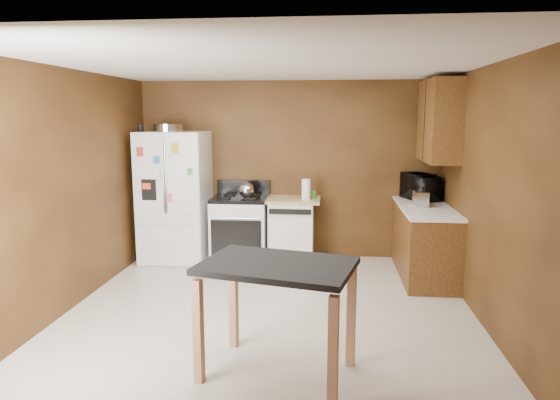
# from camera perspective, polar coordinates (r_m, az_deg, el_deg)

# --- Properties ---
(floor) EXTENTS (4.50, 4.50, 0.00)m
(floor) POSITION_cam_1_polar(r_m,az_deg,el_deg) (5.25, -1.25, -12.95)
(floor) COLOR beige
(floor) RESTS_ON ground
(ceiling) EXTENTS (4.50, 4.50, 0.00)m
(ceiling) POSITION_cam_1_polar(r_m,az_deg,el_deg) (4.87, -1.37, 15.31)
(ceiling) COLOR white
(ceiling) RESTS_ON ground
(wall_back) EXTENTS (4.20, 0.00, 4.20)m
(wall_back) POSITION_cam_1_polar(r_m,az_deg,el_deg) (7.13, 0.91, 3.47)
(wall_back) COLOR #563816
(wall_back) RESTS_ON ground
(wall_front) EXTENTS (4.20, 0.00, 4.20)m
(wall_front) POSITION_cam_1_polar(r_m,az_deg,el_deg) (2.74, -7.12, -6.73)
(wall_front) COLOR #563816
(wall_front) RESTS_ON ground
(wall_left) EXTENTS (0.00, 4.50, 4.50)m
(wall_left) POSITION_cam_1_polar(r_m,az_deg,el_deg) (5.57, -23.28, 0.93)
(wall_left) COLOR #563816
(wall_left) RESTS_ON ground
(wall_right) EXTENTS (0.00, 4.50, 4.50)m
(wall_right) POSITION_cam_1_polar(r_m,az_deg,el_deg) (5.10, 22.81, 0.22)
(wall_right) COLOR #563816
(wall_right) RESTS_ON ground
(roasting_pan) EXTENTS (0.41, 0.41, 0.10)m
(roasting_pan) POSITION_cam_1_polar(r_m,az_deg,el_deg) (7.05, -12.66, 8.06)
(roasting_pan) COLOR silver
(roasting_pan) RESTS_ON refrigerator
(pen_cup) EXTENTS (0.07, 0.07, 0.11)m
(pen_cup) POSITION_cam_1_polar(r_m,az_deg,el_deg) (7.03, -15.69, 7.96)
(pen_cup) COLOR black
(pen_cup) RESTS_ON refrigerator
(kettle) EXTENTS (0.21, 0.21, 0.21)m
(kettle) POSITION_cam_1_polar(r_m,az_deg,el_deg) (6.85, -3.84, 1.13)
(kettle) COLOR silver
(kettle) RESTS_ON gas_range
(paper_towel) EXTENTS (0.13, 0.13, 0.28)m
(paper_towel) POSITION_cam_1_polar(r_m,az_deg,el_deg) (6.73, 3.00, 1.20)
(paper_towel) COLOR white
(paper_towel) RESTS_ON dishwasher
(green_canister) EXTENTS (0.12, 0.12, 0.11)m
(green_canister) POSITION_cam_1_polar(r_m,az_deg,el_deg) (6.89, 3.76, 0.65)
(green_canister) COLOR green
(green_canister) RESTS_ON dishwasher
(toaster) EXTENTS (0.16, 0.26, 0.19)m
(toaster) POSITION_cam_1_polar(r_m,az_deg,el_deg) (6.45, 15.79, 0.14)
(toaster) COLOR silver
(toaster) RESTS_ON right_cabinets
(microwave) EXTENTS (0.56, 0.66, 0.31)m
(microwave) POSITION_cam_1_polar(r_m,az_deg,el_deg) (6.95, 15.70, 1.34)
(microwave) COLOR black
(microwave) RESTS_ON right_cabinets
(refrigerator) EXTENTS (0.90, 0.80, 1.80)m
(refrigerator) POSITION_cam_1_polar(r_m,az_deg,el_deg) (7.10, -11.92, 0.39)
(refrigerator) COLOR white
(refrigerator) RESTS_ON ground
(gas_range) EXTENTS (0.76, 0.68, 1.10)m
(gas_range) POSITION_cam_1_polar(r_m,az_deg,el_deg) (7.03, -4.55, -3.18)
(gas_range) COLOR white
(gas_range) RESTS_ON ground
(dishwasher) EXTENTS (0.78, 0.63, 0.89)m
(dishwasher) POSITION_cam_1_polar(r_m,az_deg,el_deg) (6.96, 1.34, -3.35)
(dishwasher) COLOR white
(dishwasher) RESTS_ON ground
(right_cabinets) EXTENTS (0.63, 1.58, 2.45)m
(right_cabinets) POSITION_cam_1_polar(r_m,az_deg,el_deg) (6.51, 16.65, -0.58)
(right_cabinets) COLOR brown
(right_cabinets) RESTS_ON ground
(island) EXTENTS (1.29, 1.00, 0.91)m
(island) POSITION_cam_1_polar(r_m,az_deg,el_deg) (3.88, -0.31, -9.26)
(island) COLOR black
(island) RESTS_ON ground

